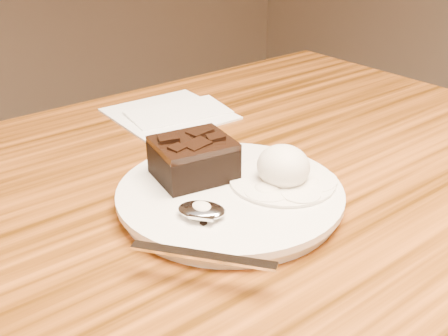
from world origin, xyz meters
TOP-DOWN VIEW (x-y plane):
  - plate at (0.07, 0.01)m, footprint 0.24×0.24m
  - brownie at (0.05, 0.05)m, footprint 0.09×0.08m
  - ice_cream_scoop at (0.12, -0.02)m, footprint 0.05×0.06m
  - melt_puddle at (0.12, -0.02)m, footprint 0.11×0.11m
  - spoon at (0.01, -0.02)m, footprint 0.14×0.17m
  - napkin at (0.17, 0.27)m, footprint 0.16×0.16m
  - crumb_a at (0.10, -0.04)m, footprint 0.01×0.01m
  - crumb_b at (0.00, -0.03)m, footprint 0.01×0.01m

SIDE VIEW (x-z plane):
  - napkin at x=0.17m, z-range 0.75..0.76m
  - plate at x=0.07m, z-range 0.75..0.77m
  - melt_puddle at x=0.12m, z-range 0.77..0.77m
  - crumb_b at x=0.00m, z-range 0.77..0.77m
  - crumb_a at x=0.10m, z-range 0.77..0.77m
  - spoon at x=0.01m, z-range 0.77..0.78m
  - brownie at x=0.05m, z-range 0.77..0.81m
  - ice_cream_scoop at x=0.12m, z-range 0.77..0.81m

